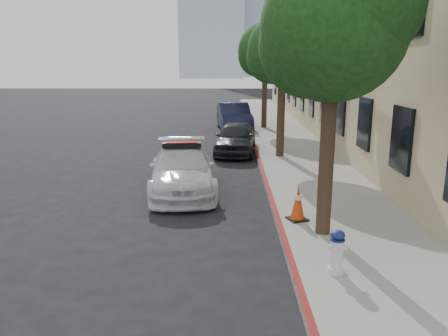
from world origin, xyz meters
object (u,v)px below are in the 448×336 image
parked_car_mid (236,138)px  traffic_cone (298,203)px  police_car (182,169)px  parked_car_far (234,117)px  fire_hydrant (337,252)px

parked_car_mid → traffic_cone: 8.51m
police_car → parked_car_mid: size_ratio=1.21×
police_car → parked_car_far: size_ratio=1.00×
parked_car_mid → parked_car_far: parked_car_far is taller
police_car → parked_car_far: 12.25m
police_car → traffic_cone: (2.91, -2.83, -0.11)m
traffic_cone → fire_hydrant: bearing=-84.3°
fire_hydrant → traffic_cone: traffic_cone is taller
parked_car_mid → fire_hydrant: parked_car_mid is taller
traffic_cone → parked_car_far: bearing=94.9°
police_car → traffic_cone: bearing=-50.6°
parked_car_far → traffic_cone: 15.02m
police_car → parked_car_far: (1.62, 12.14, 0.11)m
parked_car_far → fire_hydrant: 17.63m
police_car → parked_car_mid: police_car is taller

